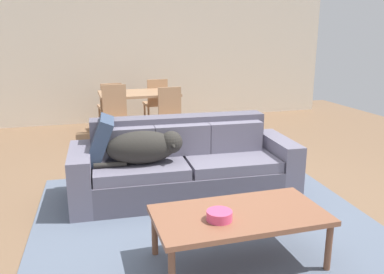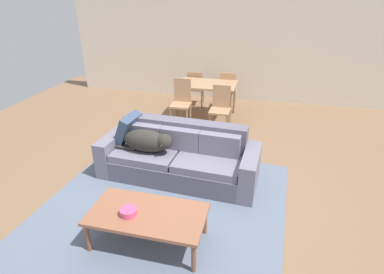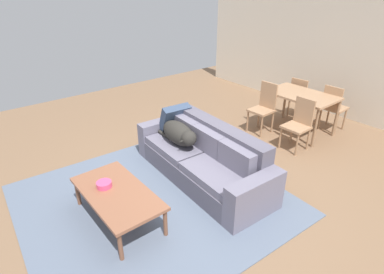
{
  "view_description": "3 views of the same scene",
  "coord_description": "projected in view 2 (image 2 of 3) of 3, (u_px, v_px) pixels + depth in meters",
  "views": [
    {
      "loc": [
        -1.17,
        -3.93,
        1.75
      ],
      "look_at": [
        -0.01,
        0.03,
        0.65
      ],
      "focal_mm": 37.56,
      "sensor_mm": 36.0,
      "label": 1
    },
    {
      "loc": [
        1.07,
        -3.88,
        2.66
      ],
      "look_at": [
        0.11,
        0.04,
        0.7
      ],
      "focal_mm": 28.95,
      "sensor_mm": 36.0,
      "label": 2
    },
    {
      "loc": [
        2.9,
        -2.6,
        2.71
      ],
      "look_at": [
        -0.29,
        -0.01,
        0.63
      ],
      "focal_mm": 29.32,
      "sensor_mm": 36.0,
      "label": 3
    }
  ],
  "objects": [
    {
      "name": "ground_plane",
      "position": [
        184.0,
        178.0,
        4.78
      ],
      "size": [
        10.0,
        10.0,
        0.0
      ],
      "primitive_type": "plane",
      "color": "#826146"
    },
    {
      "name": "dining_chair_far_right",
      "position": [
        228.0,
        89.0,
        7.2
      ],
      "size": [
        0.41,
        0.41,
        0.92
      ],
      "rotation": [
        0.0,
        0.0,
        3.18
      ],
      "color": "tan",
      "rests_on": "ground"
    },
    {
      "name": "area_rug",
      "position": [
        161.0,
        212.0,
        4.06
      ],
      "size": [
        3.32,
        3.45,
        0.01
      ],
      "primitive_type": "cube",
      "rotation": [
        0.0,
        0.0,
        -0.06
      ],
      "color": "slate",
      "rests_on": "ground"
    },
    {
      "name": "throw_pillow_by_left_arm",
      "position": [
        128.0,
        129.0,
        4.84
      ],
      "size": [
        0.35,
        0.5,
        0.5
      ],
      "primitive_type": "cube",
      "rotation": [
        0.0,
        0.38,
        -0.09
      ],
      "color": "#35455F",
      "rests_on": "couch"
    },
    {
      "name": "dog_on_left_cushion",
      "position": [
        149.0,
        141.0,
        4.57
      ],
      "size": [
        0.9,
        0.39,
        0.34
      ],
      "rotation": [
        0.0,
        0.0,
        -0.06
      ],
      "color": "#2E2B27",
      "rests_on": "couch"
    },
    {
      "name": "dining_chair_far_left",
      "position": [
        195.0,
        87.0,
        7.47
      ],
      "size": [
        0.44,
        0.44,
        0.87
      ],
      "rotation": [
        0.0,
        0.0,
        3.24
      ],
      "color": "tan",
      "rests_on": "ground"
    },
    {
      "name": "dining_chair_near_left",
      "position": [
        181.0,
        100.0,
        6.45
      ],
      "size": [
        0.41,
        0.41,
        0.96
      ],
      "rotation": [
        0.0,
        0.0,
        0.03
      ],
      "color": "tan",
      "rests_on": "ground"
    },
    {
      "name": "bowl_on_coffee_table",
      "position": [
        128.0,
        212.0,
        3.37
      ],
      "size": [
        0.19,
        0.19,
        0.07
      ],
      "primitive_type": "cylinder",
      "color": "#EA4C7F",
      "rests_on": "coffee_table"
    },
    {
      "name": "back_partition",
      "position": [
        226.0,
        45.0,
        7.68
      ],
      "size": [
        8.0,
        0.12,
        2.7
      ],
      "primitive_type": "cube",
      "color": "beige",
      "rests_on": "ground"
    },
    {
      "name": "couch",
      "position": [
        179.0,
        157.0,
        4.71
      ],
      "size": [
        2.42,
        1.0,
        0.82
      ],
      "rotation": [
        0.0,
        0.0,
        -0.06
      ],
      "color": "#5A5665",
      "rests_on": "ground"
    },
    {
      "name": "dining_chair_near_right",
      "position": [
        220.0,
        106.0,
        6.22
      ],
      "size": [
        0.4,
        0.4,
        0.9
      ],
      "rotation": [
        0.0,
        0.0,
        0.01
      ],
      "color": "tan",
      "rests_on": "ground"
    },
    {
      "name": "dining_table",
      "position": [
        207.0,
        87.0,
        6.75
      ],
      "size": [
        1.26,
        0.81,
        0.77
      ],
      "color": "tan",
      "rests_on": "ground"
    },
    {
      "name": "coffee_table",
      "position": [
        147.0,
        216.0,
        3.42
      ],
      "size": [
        1.29,
        0.67,
        0.42
      ],
      "color": "#915A3F",
      "rests_on": "ground"
    }
  ]
}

